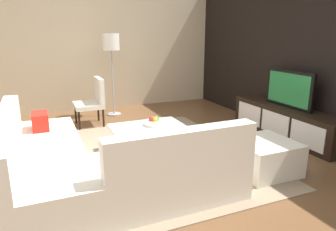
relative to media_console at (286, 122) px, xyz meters
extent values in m
plane|color=brown|center=(0.00, -2.40, -0.25)|extent=(14.00, 14.00, 0.00)
cube|color=black|center=(0.00, 0.30, 1.15)|extent=(6.40, 0.12, 2.80)
cube|color=beige|center=(-3.20, -2.20, 1.15)|extent=(0.12, 5.20, 2.80)
cube|color=gray|center=(-0.10, -2.40, -0.24)|extent=(3.31, 2.78, 0.01)
cube|color=black|center=(0.00, 0.00, 0.00)|extent=(2.13, 0.46, 0.50)
cube|color=white|center=(-0.65, -0.23, 0.00)|extent=(0.60, 0.01, 0.35)
cube|color=white|center=(0.00, -0.23, 0.00)|extent=(0.60, 0.01, 0.35)
cube|color=white|center=(0.65, -0.23, 0.00)|extent=(0.60, 0.01, 0.35)
cube|color=black|center=(0.00, 0.00, 0.55)|extent=(0.95, 0.05, 0.59)
cube|color=#1E7238|center=(0.00, -0.03, 0.55)|extent=(0.86, 0.01, 0.50)
cube|color=silver|center=(0.20, -3.70, -0.03)|extent=(2.43, 0.85, 0.44)
cube|color=silver|center=(0.20, -4.03, 0.38)|extent=(2.43, 0.18, 0.39)
cube|color=silver|center=(0.99, -2.52, -0.03)|extent=(0.85, 1.49, 0.44)
cube|color=silver|center=(1.32, -2.52, 0.38)|extent=(0.18, 1.49, 0.39)
cube|color=red|center=(-0.53, -3.70, 0.30)|extent=(0.36, 0.20, 0.22)
cube|color=red|center=(0.99, -2.15, 0.22)|extent=(0.60, 0.44, 0.06)
cube|color=black|center=(-0.10, -2.30, -0.08)|extent=(0.83, 0.82, 0.33)
cube|color=white|center=(-0.10, -2.30, 0.10)|extent=(1.03, 1.03, 0.05)
cylinder|color=black|center=(-2.16, -3.06, -0.06)|extent=(0.04, 0.04, 0.38)
cylinder|color=black|center=(-1.69, -3.06, -0.06)|extent=(0.04, 0.04, 0.38)
cylinder|color=black|center=(-2.16, -2.64, -0.06)|extent=(0.04, 0.04, 0.38)
cylinder|color=black|center=(-1.69, -2.64, -0.06)|extent=(0.04, 0.04, 0.38)
cube|color=silver|center=(-1.93, -2.85, 0.13)|extent=(0.55, 0.50, 0.08)
cube|color=silver|center=(-1.93, -2.64, 0.40)|extent=(0.55, 0.08, 0.45)
cylinder|color=#A5A5AA|center=(-2.49, -2.25, -0.24)|extent=(0.28, 0.28, 0.02)
cylinder|color=#A5A5AA|center=(-2.49, -2.25, 0.42)|extent=(0.03, 0.03, 1.30)
cylinder|color=white|center=(-2.49, -2.25, 1.23)|extent=(0.33, 0.33, 0.32)
cube|color=silver|center=(0.92, -1.22, -0.05)|extent=(0.70, 0.70, 0.40)
cylinder|color=silver|center=(-0.28, -2.20, 0.17)|extent=(0.28, 0.28, 0.07)
sphere|color=gold|center=(-0.25, -2.20, 0.21)|extent=(0.07, 0.07, 0.07)
sphere|color=#4C8C33|center=(-0.28, -2.18, 0.22)|extent=(0.09, 0.09, 0.09)
sphere|color=#B23326|center=(-0.34, -2.20, 0.22)|extent=(0.08, 0.08, 0.08)
sphere|color=#B23326|center=(-0.29, -2.23, 0.22)|extent=(0.10, 0.10, 0.10)
camera|label=1|loc=(3.70, -3.70, 1.43)|focal=33.12mm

